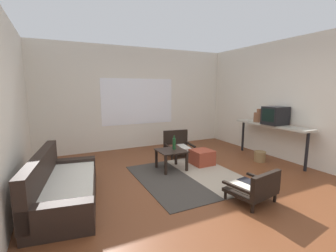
{
  "coord_description": "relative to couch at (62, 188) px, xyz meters",
  "views": [
    {
      "loc": [
        -2.07,
        -3.05,
        1.63
      ],
      "look_at": [
        -0.11,
        0.94,
        0.9
      ],
      "focal_mm": 24.93,
      "sensor_mm": 36.0,
      "label": 1
    }
  ],
  "objects": [
    {
      "name": "console_shelf",
      "position": [
        4.37,
        0.15,
        0.51
      ],
      "size": [
        0.38,
        1.84,
        0.82
      ],
      "color": "#B2AD9E",
      "rests_on": "ground"
    },
    {
      "name": "crt_television",
      "position": [
        4.37,
        0.07,
        0.8
      ],
      "size": [
        0.46,
        0.41,
        0.4
      ],
      "color": "black",
      "rests_on": "console_shelf"
    },
    {
      "name": "armchair_by_window",
      "position": [
        2.64,
        1.4,
        0.02
      ],
      "size": [
        0.7,
        0.67,
        0.59
      ],
      "color": "black",
      "rests_on": "ground"
    },
    {
      "name": "side_wall_right",
      "position": [
        4.71,
        -0.14,
        1.13
      ],
      "size": [
        0.12,
        6.6,
        2.7
      ],
      "primitive_type": "cube",
      "color": "silver",
      "rests_on": "ground"
    },
    {
      "name": "armchair_striped_foreground",
      "position": [
        2.47,
        -1.21,
        0.0
      ],
      "size": [
        0.69,
        0.63,
        0.49
      ],
      "color": "black",
      "rests_on": "ground"
    },
    {
      "name": "glass_bottle",
      "position": [
        2.11,
        0.57,
        0.3
      ],
      "size": [
        0.07,
        0.07,
        0.28
      ],
      "color": "#194723",
      "rests_on": "coffee_table"
    },
    {
      "name": "wicker_basket",
      "position": [
        4.04,
        0.13,
        -0.11
      ],
      "size": [
        0.25,
        0.25,
        0.23
      ],
      "primitive_type": "cylinder",
      "color": "olive",
      "rests_on": "ground"
    },
    {
      "name": "far_wall_with_window",
      "position": [
        2.05,
        2.62,
        1.12
      ],
      "size": [
        5.6,
        0.13,
        2.7
      ],
      "color": "silver",
      "rests_on": "ground"
    },
    {
      "name": "ottoman_orange",
      "position": [
        2.75,
        0.52,
        -0.06
      ],
      "size": [
        0.43,
        0.43,
        0.32
      ],
      "primitive_type": "cube",
      "rotation": [
        0.0,
        0.0,
        0.02
      ],
      "color": "#993D28",
      "rests_on": "ground"
    },
    {
      "name": "area_rug",
      "position": [
        2.14,
        0.04,
        -0.22
      ],
      "size": [
        1.82,
        2.04,
        0.01
      ],
      "color": "#38332D",
      "rests_on": "ground"
    },
    {
      "name": "clay_vase",
      "position": [
        4.37,
        0.53,
        0.72
      ],
      "size": [
        0.23,
        0.23,
        0.31
      ],
      "color": "brown",
      "rests_on": "console_shelf"
    },
    {
      "name": "couch",
      "position": [
        0.0,
        0.0,
        0.0
      ],
      "size": [
        1.07,
        1.98,
        0.73
      ],
      "color": "black",
      "rests_on": "ground"
    },
    {
      "name": "ground_plane",
      "position": [
        2.05,
        -0.44,
        -0.22
      ],
      "size": [
        7.8,
        7.8,
        0.0
      ],
      "primitive_type": "plane",
      "color": "brown"
    },
    {
      "name": "coffee_table",
      "position": [
        2.02,
        0.53,
        0.1
      ],
      "size": [
        0.54,
        0.53,
        0.41
      ],
      "color": "black",
      "rests_on": "ground"
    }
  ]
}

